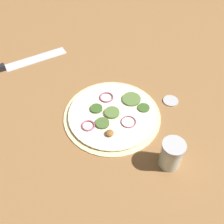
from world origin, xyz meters
name	(u,v)px	position (x,y,z in m)	size (l,w,h in m)	color
ground_plane	(112,116)	(0.00, 0.00, 0.00)	(3.00, 3.00, 0.00)	olive
pizza	(112,114)	(0.00, 0.00, 0.01)	(0.27, 0.27, 0.02)	beige
knife	(8,66)	(0.03, -0.40, 0.01)	(0.28, 0.16, 0.02)	silver
spice_jar	(171,154)	(0.04, 0.20, 0.04)	(0.05, 0.05, 0.08)	silver
loose_cap	(171,100)	(-0.14, 0.11, 0.00)	(0.04, 0.04, 0.01)	#B2B2B7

